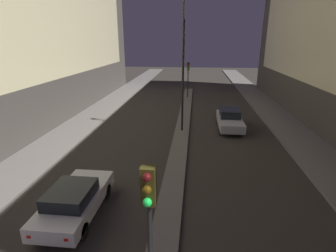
{
  "coord_description": "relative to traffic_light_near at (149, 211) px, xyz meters",
  "views": [
    {
      "loc": [
        0.94,
        -2.06,
        6.78
      ],
      "look_at": [
        -1.06,
        16.77,
        0.5
      ],
      "focal_mm": 28.0,
      "sensor_mm": 36.0,
      "label": 1
    }
  ],
  "objects": [
    {
      "name": "traffic_light_near",
      "position": [
        0.0,
        0.0,
        0.0
      ],
      "size": [
        0.32,
        0.42,
        4.11
      ],
      "color": "black",
      "rests_on": "median_strip"
    },
    {
      "name": "median_strip",
      "position": [
        0.0,
        15.17,
        -3.1
      ],
      "size": [
        1.08,
        33.85,
        0.14
      ],
      "color": "#66605B",
      "rests_on": "ground"
    },
    {
      "name": "traffic_light_mid",
      "position": [
        0.0,
        26.23,
        0.0
      ],
      "size": [
        0.32,
        0.42,
        4.11
      ],
      "color": "black",
      "rests_on": "median_strip"
    },
    {
      "name": "car_left_lane",
      "position": [
        -3.7,
        3.68,
        -2.46
      ],
      "size": [
        1.83,
        4.23,
        1.39
      ],
      "color": "silver",
      "rests_on": "ground"
    },
    {
      "name": "street_lamp",
      "position": [
        0.0,
        14.19,
        2.92
      ],
      "size": [
        0.46,
        0.46,
        9.52
      ],
      "color": "black",
      "rests_on": "median_strip"
    },
    {
      "name": "car_right_lane",
      "position": [
        3.7,
        15.44,
        -2.41
      ],
      "size": [
        1.78,
        4.55,
        1.52
      ],
      "color": "#B2B2B7",
      "rests_on": "ground"
    }
  ]
}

